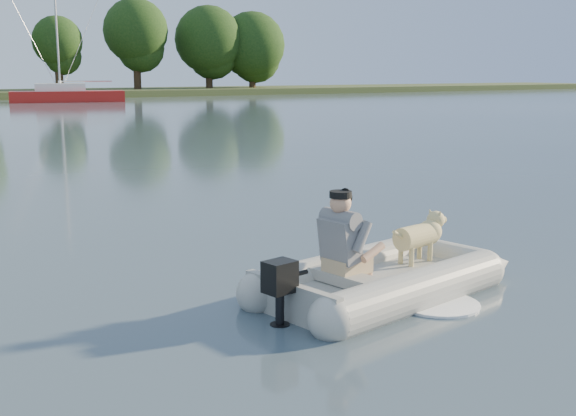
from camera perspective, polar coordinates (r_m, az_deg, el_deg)
water at (r=7.76m, az=5.45°, el=-7.28°), size 160.00×160.00×0.00m
dinghy at (r=7.93m, az=7.70°, el=-2.84°), size 4.97×4.00×1.29m
man at (r=7.45m, az=4.24°, el=-2.28°), size 0.77×0.70×1.00m
dog at (r=8.43m, az=10.07°, el=-2.54°), size 0.91×0.48×0.58m
outboard_motor at (r=6.93m, az=-0.65°, el=-6.97°), size 0.43×0.34×0.73m
sailboat at (r=57.79m, az=-17.10°, el=8.50°), size 8.61×4.18×11.38m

